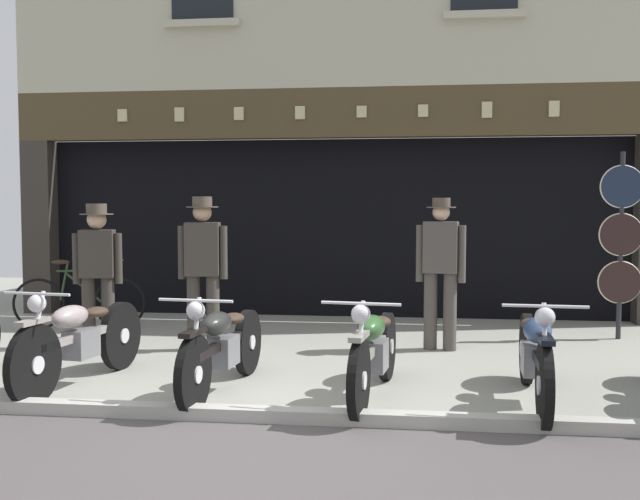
{
  "coord_description": "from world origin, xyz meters",
  "views": [
    {
      "loc": [
        1.11,
        -5.28,
        1.66
      ],
      "look_at": [
        0.15,
        2.65,
        1.15
      ],
      "focal_mm": 40.7,
      "sensor_mm": 36.0,
      "label": 1
    }
  ],
  "objects": [
    {
      "name": "leaning_bicycle",
      "position": [
        -3.26,
        3.88,
        0.37
      ],
      "size": [
        1.72,
        0.54,
        0.93
      ],
      "rotation": [
        0.0,
        0.0,
        -1.37
      ],
      "color": "black",
      "rests_on": "ground"
    },
    {
      "name": "salesman_right",
      "position": [
        1.48,
        2.98,
        0.96
      ],
      "size": [
        0.55,
        0.33,
        1.73
      ],
      "rotation": [
        0.0,
        0.0,
        2.98
      ],
      "color": "#47423D",
      "rests_on": "ground"
    },
    {
      "name": "salesman_left",
      "position": [
        -2.43,
        2.64,
        0.93
      ],
      "size": [
        0.55,
        0.37,
        1.66
      ],
      "rotation": [
        0.0,
        0.0,
        3.34
      ],
      "color": "#38332D",
      "rests_on": "ground"
    },
    {
      "name": "shopkeeper_center",
      "position": [
        -1.19,
        2.66,
        0.97
      ],
      "size": [
        0.56,
        0.36,
        1.74
      ],
      "rotation": [
        0.0,
        0.0,
        3.25
      ],
      "color": "#38332D",
      "rests_on": "ground"
    },
    {
      "name": "advert_board_far",
      "position": [
        -3.35,
        5.4,
        1.52
      ],
      "size": [
        0.71,
        0.03,
        0.96
      ],
      "color": "silver"
    },
    {
      "name": "advert_board_near",
      "position": [
        -2.13,
        5.4,
        1.58
      ],
      "size": [
        0.68,
        0.03,
        1.05
      ],
      "color": "silver"
    },
    {
      "name": "motorcycle_center",
      "position": [
        0.83,
        0.81,
        0.42
      ],
      "size": [
        0.62,
        1.99,
        0.91
      ],
      "rotation": [
        0.0,
        0.0,
        3.01
      ],
      "color": "black",
      "rests_on": "ground"
    },
    {
      "name": "motorcycle_center_left",
      "position": [
        -0.5,
        0.86,
        0.42
      ],
      "size": [
        0.62,
        2.0,
        0.91
      ],
      "rotation": [
        0.0,
        0.0,
        3.04
      ],
      "color": "black",
      "rests_on": "ground"
    },
    {
      "name": "tyre_sign_pole",
      "position": [
        3.69,
        3.91,
        1.27
      ],
      "size": [
        0.53,
        0.06,
        2.29
      ],
      "color": "#232328",
      "rests_on": "ground"
    },
    {
      "name": "motorcycle_center_right",
      "position": [
        2.16,
        0.8,
        0.43
      ],
      "size": [
        0.62,
        2.04,
        0.92
      ],
      "rotation": [
        0.0,
        0.0,
        3.08
      ],
      "color": "black",
      "rests_on": "ground"
    },
    {
      "name": "shop_facade",
      "position": [
        0.0,
        6.98,
        1.79
      ],
      "size": [
        9.64,
        4.42,
        6.74
      ],
      "color": "black",
      "rests_on": "ground"
    },
    {
      "name": "ground",
      "position": [
        0.0,
        -0.98,
        -0.04
      ],
      "size": [
        21.34,
        22.0,
        0.18
      ],
      "color": "gray"
    },
    {
      "name": "motorcycle_left",
      "position": [
        -1.84,
        0.93,
        0.44
      ],
      "size": [
        0.62,
        2.04,
        0.93
      ],
      "rotation": [
        0.0,
        0.0,
        3.0
      ],
      "color": "black",
      "rests_on": "ground"
    }
  ]
}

